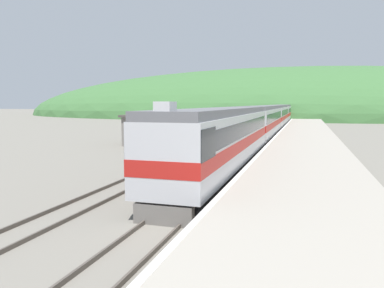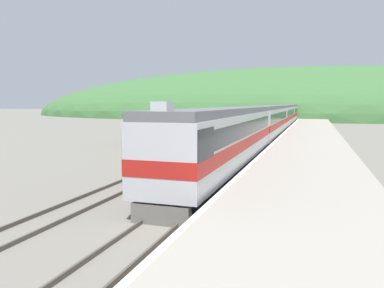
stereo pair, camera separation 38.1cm
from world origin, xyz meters
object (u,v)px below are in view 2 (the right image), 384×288
(carriage_third, at_px, (282,116))
(siding_train, at_px, (246,121))
(carriage_second, at_px, (267,122))
(carriage_fourth, at_px, (290,113))
(express_train_lead_car, at_px, (224,139))

(carriage_third, distance_m, siding_train, 12.74)
(carriage_second, relative_size, carriage_third, 1.00)
(carriage_second, distance_m, carriage_fourth, 44.51)
(carriage_third, bearing_deg, siding_train, -110.31)
(carriage_second, height_order, siding_train, carriage_second)
(siding_train, bearing_deg, express_train_lead_car, -82.35)
(express_train_lead_car, relative_size, siding_train, 0.50)
(carriage_second, height_order, carriage_third, same)
(carriage_fourth, bearing_deg, express_train_lead_car, -90.00)
(express_train_lead_car, bearing_deg, carriage_third, 90.00)
(carriage_fourth, height_order, siding_train, carriage_fourth)
(carriage_second, bearing_deg, siding_train, 113.20)
(express_train_lead_car, relative_size, carriage_third, 1.01)
(siding_train, bearing_deg, carriage_second, -66.80)
(carriage_third, bearing_deg, carriage_second, -90.00)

